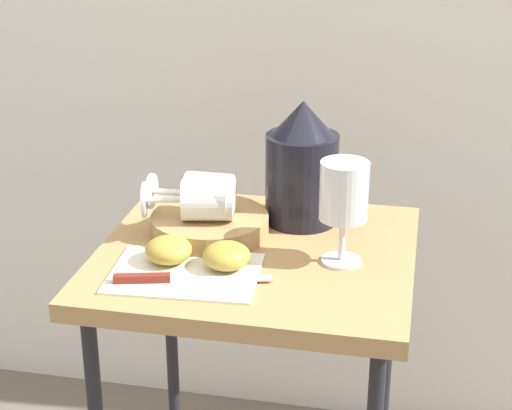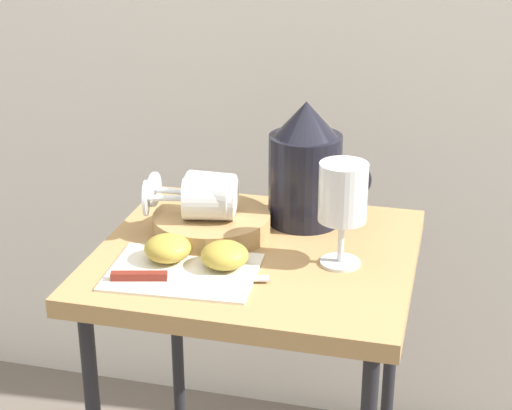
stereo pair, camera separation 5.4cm
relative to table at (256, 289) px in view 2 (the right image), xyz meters
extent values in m
cube|color=#AD8451|center=(0.00, 0.00, 0.06)|extent=(0.51, 0.47, 0.03)
cylinder|color=black|center=(-0.22, 0.20, -0.28)|extent=(0.02, 0.02, 0.63)
cylinder|color=black|center=(0.22, 0.20, -0.28)|extent=(0.02, 0.02, 0.63)
cube|color=silver|center=(-0.09, -0.11, 0.07)|extent=(0.24, 0.18, 0.00)
cylinder|color=#AD8451|center=(-0.09, 0.05, 0.09)|extent=(0.20, 0.20, 0.03)
cylinder|color=black|center=(0.05, 0.14, 0.15)|extent=(0.13, 0.13, 0.16)
cylinder|color=#D1661E|center=(0.05, 0.14, 0.12)|extent=(0.12, 0.12, 0.09)
cone|color=black|center=(0.05, 0.14, 0.26)|extent=(0.11, 0.11, 0.06)
torus|color=black|center=(0.13, 0.14, 0.16)|extent=(0.07, 0.01, 0.07)
cylinder|color=silver|center=(0.14, -0.01, 0.07)|extent=(0.06, 0.06, 0.00)
cylinder|color=silver|center=(0.14, -0.01, 0.11)|extent=(0.01, 0.01, 0.07)
cylinder|color=silver|center=(0.14, -0.01, 0.19)|extent=(0.08, 0.08, 0.09)
cylinder|color=#D1661E|center=(0.14, -0.01, 0.17)|extent=(0.07, 0.07, 0.05)
cylinder|color=silver|center=(-0.09, 0.04, 0.14)|extent=(0.08, 0.08, 0.08)
cylinder|color=silver|center=(-0.16, 0.04, 0.14)|extent=(0.06, 0.01, 0.01)
cylinder|color=silver|center=(-0.19, 0.04, 0.14)|extent=(0.01, 0.06, 0.06)
cylinder|color=silver|center=(-0.09, 0.03, 0.14)|extent=(0.10, 0.09, 0.07)
cylinder|color=silver|center=(-0.16, 0.01, 0.14)|extent=(0.06, 0.02, 0.01)
cylinder|color=silver|center=(-0.19, 0.01, 0.14)|extent=(0.02, 0.06, 0.06)
ellipsoid|color=#B29938|center=(-0.12, -0.08, 0.10)|extent=(0.07, 0.07, 0.04)
ellipsoid|color=#B29938|center=(-0.03, -0.08, 0.10)|extent=(0.07, 0.07, 0.04)
cube|color=silver|center=(-0.03, -0.12, 0.08)|extent=(0.15, 0.05, 0.00)
cube|color=maroon|center=(-0.14, -0.15, 0.08)|extent=(0.09, 0.03, 0.01)
camera|label=1|loc=(0.25, -1.22, 0.66)|focal=59.46mm
camera|label=2|loc=(0.30, -1.21, 0.66)|focal=59.46mm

